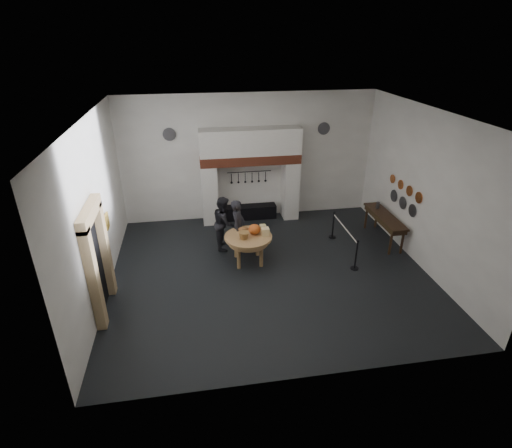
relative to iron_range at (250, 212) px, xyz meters
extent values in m
cube|color=black|center=(0.00, -3.72, -0.25)|extent=(9.00, 8.00, 0.02)
cube|color=silver|center=(0.00, -3.72, 4.25)|extent=(9.00, 8.00, 0.02)
cube|color=white|center=(0.00, 0.28, 2.00)|extent=(9.00, 0.02, 4.50)
cube|color=white|center=(0.00, -7.72, 2.00)|extent=(9.00, 0.02, 4.50)
cube|color=white|center=(-4.50, -3.72, 2.00)|extent=(0.02, 8.00, 4.50)
cube|color=white|center=(4.50, -3.72, 2.00)|extent=(0.02, 8.00, 4.50)
cube|color=silver|center=(-1.48, -0.07, 0.82)|extent=(0.55, 0.70, 2.15)
cube|color=silver|center=(1.48, -0.07, 0.82)|extent=(0.55, 0.70, 2.15)
cube|color=#9E442B|center=(0.00, -0.07, 2.06)|extent=(3.50, 0.72, 0.32)
cube|color=silver|center=(0.00, -0.07, 2.67)|extent=(3.50, 0.70, 0.90)
cube|color=black|center=(0.00, 0.00, 0.00)|extent=(1.90, 0.45, 0.50)
cylinder|color=black|center=(0.00, 0.20, 1.50)|extent=(1.60, 0.02, 0.02)
cube|color=black|center=(-4.47, -4.72, 1.00)|extent=(0.04, 1.10, 2.50)
cube|color=tan|center=(-4.38, -5.42, 1.05)|extent=(0.22, 0.30, 2.60)
cube|color=tan|center=(-4.38, -4.02, 1.05)|extent=(0.22, 0.30, 2.60)
cube|color=tan|center=(-4.38, -4.72, 2.40)|extent=(0.22, 1.70, 0.30)
cube|color=gold|center=(-4.45, -2.92, 1.35)|extent=(0.05, 0.34, 0.44)
cylinder|color=tan|center=(-0.52, -3.07, 0.59)|extent=(1.50, 1.50, 0.07)
ellipsoid|color=#CB5F1C|center=(-0.32, -2.97, 0.78)|extent=(0.36, 0.36, 0.31)
cube|color=#EECF8E|center=(-0.02, -3.12, 0.74)|extent=(0.22, 0.22, 0.24)
cube|color=#D5C87F|center=(-0.04, -2.82, 0.72)|extent=(0.18, 0.18, 0.20)
cone|color=olive|center=(-0.67, -3.22, 0.73)|extent=(0.34, 0.34, 0.22)
ellipsoid|color=#9B5F37|center=(-0.62, -2.72, 0.69)|extent=(0.31, 0.18, 0.13)
imported|color=black|center=(-0.75, -2.43, 0.63)|extent=(0.62, 0.75, 1.77)
imported|color=black|center=(-1.15, -2.03, 0.62)|extent=(0.74, 0.91, 1.73)
cube|color=#352613|center=(4.10, -2.42, 0.62)|extent=(0.55, 2.20, 0.06)
cylinder|color=#4F4E54|center=(4.10, -1.82, 0.76)|extent=(0.12, 0.12, 0.22)
cylinder|color=#C6662D|center=(4.46, -3.52, 1.70)|extent=(0.03, 0.34, 0.34)
cylinder|color=#C6662D|center=(4.46, -2.97, 1.70)|extent=(0.03, 0.32, 0.32)
cylinder|color=#C6662D|center=(4.46, -2.42, 1.70)|extent=(0.03, 0.30, 0.30)
cylinder|color=#C6662D|center=(4.46, -1.87, 1.70)|extent=(0.03, 0.28, 0.28)
cylinder|color=#4C4C51|center=(4.46, -3.32, 1.20)|extent=(0.03, 0.40, 0.40)
cylinder|color=#4C4C51|center=(4.46, -2.72, 1.20)|extent=(0.03, 0.40, 0.40)
cylinder|color=#4C4C51|center=(4.46, -2.12, 1.20)|extent=(0.03, 0.40, 0.40)
cylinder|color=#4C4C51|center=(-2.70, 0.24, 2.95)|extent=(0.44, 0.03, 0.44)
cylinder|color=#4C4C51|center=(2.70, 0.24, 2.95)|extent=(0.44, 0.03, 0.44)
cylinder|color=black|center=(2.51, -3.99, 0.20)|extent=(0.05, 0.05, 0.90)
cylinder|color=black|center=(2.51, -1.99, 0.20)|extent=(0.05, 0.05, 0.90)
cylinder|color=beige|center=(2.51, -2.99, 0.60)|extent=(0.04, 2.00, 0.04)
camera|label=1|loc=(-1.99, -13.40, 6.13)|focal=28.00mm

